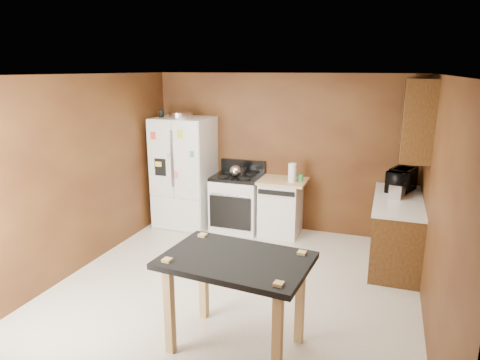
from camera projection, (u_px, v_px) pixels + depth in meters
The scene contains 18 objects.
floor at pixel (234, 290), 5.11m from camera, with size 4.50×4.50×0.00m, color white.
ceiling at pixel (233, 75), 4.48m from camera, with size 4.50×4.50×0.00m, color white.
wall_back at pixel (282, 153), 6.85m from camera, with size 4.20×4.20×0.00m, color brown.
wall_front at pixel (112, 280), 2.74m from camera, with size 4.20×4.20×0.00m, color brown.
wall_left at pixel (79, 174), 5.47m from camera, with size 4.50×4.50×0.00m, color brown.
wall_right at pixel (437, 209), 4.12m from camera, with size 4.50×4.50×0.00m, color brown.
roasting_pan at pixel (181, 115), 6.82m from camera, with size 0.37×0.37×0.09m, color silver.
pen_cup at pixel (161, 114), 6.90m from camera, with size 0.08×0.08×0.12m, color black.
kettle at pixel (235, 171), 6.75m from camera, with size 0.19×0.19×0.19m, color silver.
paper_towel at pixel (292, 173), 6.47m from camera, with size 0.12×0.12×0.29m, color white.
green_canister at pixel (300, 178), 6.56m from camera, with size 0.09×0.09×0.10m, color #44B357.
toaster at pixel (397, 191), 5.67m from camera, with size 0.16×0.26×0.19m, color silver.
microwave at pixel (401, 181), 5.98m from camera, with size 0.52×0.35×0.29m, color black.
refrigerator at pixel (184, 172), 7.08m from camera, with size 0.90×0.80×1.80m.
gas_range at pixel (237, 202), 6.96m from camera, with size 0.76×0.68×1.10m.
dishwasher at pixel (281, 206), 6.75m from camera, with size 0.78×0.63×0.89m.
right_cabinets at pixel (402, 198), 5.65m from camera, with size 0.63×1.58×2.45m.
island at pixel (236, 271), 3.88m from camera, with size 1.38×0.99×0.94m.
Camera 1 is at (1.60, -4.33, 2.56)m, focal length 32.00 mm.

